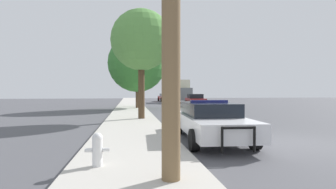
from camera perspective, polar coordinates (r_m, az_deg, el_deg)
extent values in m
plane|color=#4F4F54|center=(10.13, 23.17, -9.42)|extent=(110.00, 110.00, 0.00)
cube|color=#BCB7AD|center=(8.66, -7.52, -10.67)|extent=(3.00, 110.00, 0.13)
cube|color=white|center=(9.57, 9.29, -6.25)|extent=(2.12, 5.16, 0.56)
cube|color=black|center=(9.77, 8.90, -3.09)|extent=(1.76, 2.71, 0.46)
cylinder|color=black|center=(8.46, 18.40, -9.14)|extent=(0.27, 0.67, 0.66)
cylinder|color=black|center=(7.88, 5.68, -9.84)|extent=(0.27, 0.67, 0.66)
cylinder|color=black|center=(11.37, 11.77, -6.57)|extent=(0.27, 0.67, 0.66)
cylinder|color=black|center=(10.95, 2.30, -6.84)|extent=(0.27, 0.67, 0.66)
cylinder|color=black|center=(7.24, 18.30, -9.26)|extent=(0.07, 0.07, 0.68)
cylinder|color=black|center=(6.94, 11.70, -9.69)|extent=(0.07, 0.07, 0.68)
cylinder|color=black|center=(7.03, 15.08, -7.02)|extent=(0.91, 0.11, 0.07)
cube|color=navy|center=(9.75, 8.91, -1.47)|extent=(1.39, 0.26, 0.09)
cube|color=navy|center=(9.86, 14.73, -5.89)|extent=(0.16, 3.66, 0.16)
cylinder|color=white|center=(6.09, -15.12, -12.13)|extent=(0.22, 0.22, 0.59)
sphere|color=white|center=(6.03, -15.13, -9.13)|extent=(0.23, 0.23, 0.23)
cylinder|color=white|center=(6.10, -16.92, -11.55)|extent=(0.16, 0.09, 0.09)
cylinder|color=white|center=(6.06, -13.31, -11.62)|extent=(0.16, 0.09, 0.09)
cylinder|color=#424247|center=(29.43, -5.97, 3.17)|extent=(0.16, 0.16, 5.76)
cylinder|color=#424247|center=(29.81, -2.28, 8.41)|extent=(3.81, 0.11, 0.11)
cube|color=black|center=(30.01, 1.37, 7.49)|extent=(0.30, 0.24, 0.90)
sphere|color=red|center=(29.92, 1.41, 8.09)|extent=(0.20, 0.20, 0.20)
sphere|color=orange|center=(29.89, 1.41, 7.52)|extent=(0.20, 0.20, 0.20)
sphere|color=green|center=(29.85, 1.41, 6.95)|extent=(0.20, 0.20, 0.20)
cube|color=maroon|center=(30.69, 5.98, -1.39)|extent=(2.18, 4.44, 0.60)
cube|color=black|center=(30.89, 5.92, -0.35)|extent=(1.76, 2.36, 0.51)
cylinder|color=black|center=(29.56, 8.14, -2.06)|extent=(0.29, 0.66, 0.64)
cylinder|color=black|center=(29.25, 4.68, -2.09)|extent=(0.29, 0.66, 0.64)
cylinder|color=black|center=(32.18, 7.16, -1.83)|extent=(0.29, 0.66, 0.64)
cylinder|color=black|center=(31.89, 3.98, -1.85)|extent=(0.29, 0.66, 0.64)
cube|color=maroon|center=(44.71, -0.74, -0.69)|extent=(1.95, 4.28, 0.59)
cube|color=black|center=(44.49, -0.68, -0.06)|extent=(1.59, 2.26, 0.41)
cylinder|color=black|center=(45.84, -2.07, -1.03)|extent=(0.28, 0.69, 0.67)
cylinder|color=black|center=(46.15, -0.04, -1.01)|extent=(0.28, 0.69, 0.67)
cylinder|color=black|center=(43.29, -1.48, -1.13)|extent=(0.28, 0.69, 0.67)
cylinder|color=black|center=(43.62, 0.67, -1.12)|extent=(0.28, 0.69, 0.67)
cube|color=slate|center=(37.08, 3.43, 0.08)|extent=(2.30, 2.02, 1.76)
cube|color=beige|center=(40.48, 2.62, 1.00)|extent=(2.43, 5.06, 2.98)
cylinder|color=black|center=(37.48, 5.02, -1.26)|extent=(0.32, 0.91, 0.90)
cylinder|color=black|center=(37.12, 1.71, -1.28)|extent=(0.32, 0.91, 0.90)
cylinder|color=black|center=(41.60, 3.91, -1.06)|extent=(0.32, 0.91, 0.90)
cylinder|color=black|center=(41.28, 0.92, -1.07)|extent=(0.32, 0.91, 0.90)
cylinder|color=#4C3823|center=(15.81, -5.81, 1.51)|extent=(0.38, 0.38, 3.71)
sphere|color=#5B9947|center=(16.10, -5.83, 11.74)|extent=(3.66, 3.66, 3.66)
cylinder|color=brown|center=(25.87, -6.71, 0.25)|extent=(0.32, 0.32, 2.83)
sphere|color=#387A33|center=(26.02, -6.72, 6.84)|extent=(5.72, 5.72, 5.72)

